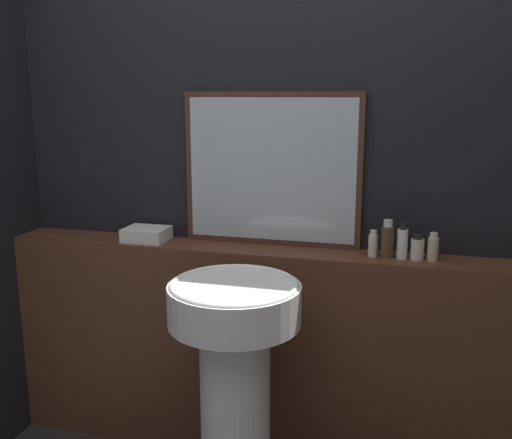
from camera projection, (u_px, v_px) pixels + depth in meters
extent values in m
cube|color=black|center=(267.00, 184.00, 2.57)|extent=(8.00, 0.06, 2.50)
cube|color=#512D1E|center=(260.00, 352.00, 2.61)|extent=(2.35, 0.22, 0.98)
cylinder|color=white|center=(235.00, 419.00, 2.23)|extent=(0.27, 0.27, 0.80)
cylinder|color=white|center=(234.00, 304.00, 2.12)|extent=(0.50, 0.50, 0.15)
torus|color=white|center=(234.00, 285.00, 2.11)|extent=(0.48, 0.48, 0.02)
cube|color=#47281E|center=(272.00, 170.00, 2.51)|extent=(0.79, 0.03, 0.67)
cube|color=#B2BCC6|center=(271.00, 170.00, 2.50)|extent=(0.74, 0.02, 0.62)
cube|color=silver|center=(147.00, 234.00, 2.63)|extent=(0.20, 0.16, 0.06)
cylinder|color=beige|center=(373.00, 246.00, 2.37)|extent=(0.04, 0.04, 0.09)
cylinder|color=silver|center=(373.00, 233.00, 2.36)|extent=(0.03, 0.03, 0.02)
cylinder|color=#4C3823|center=(387.00, 242.00, 2.35)|extent=(0.05, 0.05, 0.13)
cylinder|color=silver|center=(388.00, 223.00, 2.33)|extent=(0.04, 0.04, 0.03)
cylinder|color=white|center=(402.00, 244.00, 2.34)|extent=(0.04, 0.04, 0.12)
cylinder|color=black|center=(403.00, 226.00, 2.32)|extent=(0.03, 0.03, 0.03)
cylinder|color=beige|center=(417.00, 249.00, 2.32)|extent=(0.05, 0.05, 0.09)
cylinder|color=black|center=(418.00, 237.00, 2.31)|extent=(0.04, 0.04, 0.02)
cylinder|color=#C6B284|center=(433.00, 249.00, 2.31)|extent=(0.04, 0.04, 0.10)
cylinder|color=silver|center=(434.00, 235.00, 2.29)|extent=(0.03, 0.03, 0.02)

